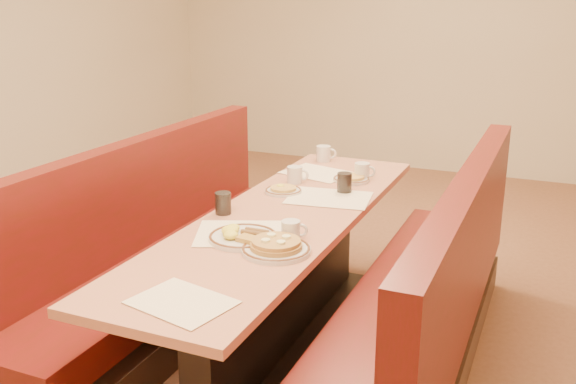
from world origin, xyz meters
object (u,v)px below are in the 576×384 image
at_px(diner_table, 283,283).
at_px(coffee_mug_c, 363,171).
at_px(eggs_plate, 242,236).
at_px(coffee_mug_a, 292,230).
at_px(booth_left, 164,263).
at_px(booth_right, 424,312).
at_px(coffee_mug_d, 324,153).
at_px(pancake_plate, 276,247).
at_px(soda_tumbler_near, 223,203).
at_px(soda_tumbler_mid, 344,183).
at_px(coffee_mug_b, 295,174).

relative_size(diner_table, coffee_mug_c, 19.58).
distance_m(eggs_plate, coffee_mug_a, 0.22).
bearing_deg(booth_left, coffee_mug_c, 41.11).
distance_m(booth_right, coffee_mug_d, 1.50).
height_order(diner_table, pancake_plate, pancake_plate).
xyz_separation_m(booth_left, soda_tumbler_near, (0.45, -0.11, 0.44)).
bearing_deg(coffee_mug_a, soda_tumbler_near, 131.83).
bearing_deg(soda_tumbler_mid, coffee_mug_d, 119.43).
distance_m(booth_right, soda_tumbler_mid, 0.87).
height_order(pancake_plate, soda_tumbler_mid, soda_tumbler_mid).
height_order(diner_table, soda_tumbler_near, soda_tumbler_near).
height_order(booth_left, booth_right, same).
relative_size(pancake_plate, soda_tumbler_near, 2.68).
bearing_deg(soda_tumbler_mid, coffee_mug_b, 167.28).
relative_size(eggs_plate, soda_tumbler_mid, 2.75).
distance_m(booth_right, coffee_mug_c, 1.06).
height_order(eggs_plate, coffee_mug_d, coffee_mug_d).
xyz_separation_m(booth_right, coffee_mug_a, (-0.56, -0.31, 0.44)).
xyz_separation_m(eggs_plate, coffee_mug_a, (0.20, 0.09, 0.03)).
relative_size(pancake_plate, coffee_mug_c, 2.33).
relative_size(coffee_mug_d, soda_tumbler_mid, 1.17).
height_order(diner_table, coffee_mug_a, coffee_mug_a).
bearing_deg(soda_tumbler_near, coffee_mug_a, -23.58).
xyz_separation_m(booth_left, coffee_mug_b, (0.57, 0.55, 0.44)).
distance_m(diner_table, soda_tumbler_near, 0.53).
height_order(coffee_mug_d, soda_tumbler_near, soda_tumbler_near).
bearing_deg(coffee_mug_c, soda_tumbler_near, -120.30).
height_order(pancake_plate, soda_tumbler_near, soda_tumbler_near).
bearing_deg(soda_tumbler_mid, coffee_mug_a, -88.76).
bearing_deg(booth_right, soda_tumbler_mid, 140.15).
xyz_separation_m(eggs_plate, coffee_mug_c, (0.20, 1.18, 0.03)).
relative_size(eggs_plate, coffee_mug_c, 2.43).
bearing_deg(coffee_mug_b, soda_tumbler_mid, -27.80).
bearing_deg(booth_right, pancake_plate, -140.31).
bearing_deg(coffee_mug_c, pancake_plate, -93.50).
distance_m(eggs_plate, soda_tumbler_mid, 0.89).
xyz_separation_m(diner_table, coffee_mug_d, (-0.19, 1.10, 0.43)).
distance_m(diner_table, booth_left, 0.73).
bearing_deg(diner_table, booth_left, 180.00).
xyz_separation_m(diner_table, eggs_plate, (-0.03, -0.39, 0.39)).
height_order(diner_table, booth_right, booth_right).
distance_m(pancake_plate, coffee_mug_d, 1.61).
bearing_deg(coffee_mug_a, eggs_plate, 178.49).
height_order(booth_right, soda_tumbler_near, booth_right).
height_order(booth_right, coffee_mug_a, booth_right).
xyz_separation_m(pancake_plate, eggs_plate, (-0.20, 0.07, -0.00)).
xyz_separation_m(booth_right, soda_tumbler_near, (-1.01, -0.11, 0.44)).
relative_size(booth_right, eggs_plate, 8.06).
distance_m(diner_table, soda_tumbler_mid, 0.66).
xyz_separation_m(coffee_mug_c, soda_tumbler_near, (-0.45, -0.90, 0.01)).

